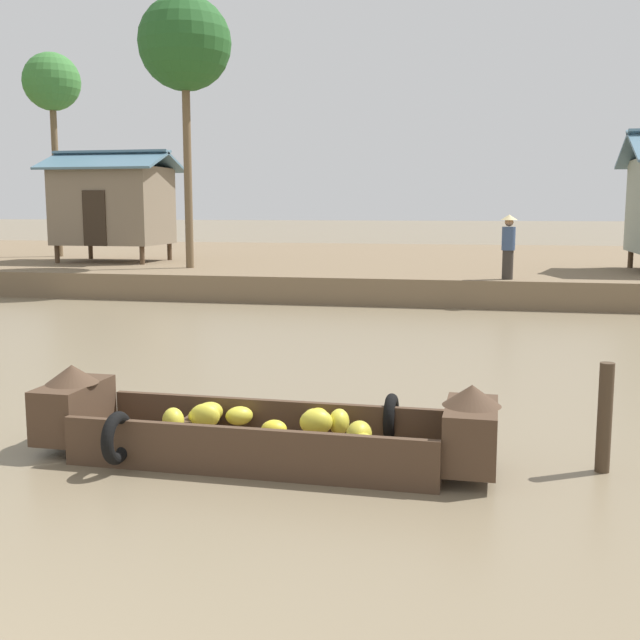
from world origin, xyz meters
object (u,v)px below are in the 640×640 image
(banana_boat, at_px, (262,430))
(vendor_person, at_px, (508,243))
(palm_tree_near, at_px, (185,45))
(palm_tree_mid, at_px, (52,85))
(mooring_post, at_px, (605,418))
(stilt_house_left, at_px, (113,204))

(banana_boat, height_order, vendor_person, vendor_person)
(palm_tree_near, relative_size, palm_tree_mid, 1.07)
(palm_tree_mid, bearing_deg, mooring_post, -48.52)
(mooring_post, bearing_deg, stilt_house_left, 128.69)
(banana_boat, bearing_deg, palm_tree_near, 113.75)
(stilt_house_left, xyz_separation_m, palm_tree_mid, (-3.41, 2.26, 4.37))
(banana_boat, relative_size, vendor_person, 2.88)
(vendor_person, height_order, mooring_post, vendor_person)
(stilt_house_left, height_order, vendor_person, stilt_house_left)
(stilt_house_left, relative_size, vendor_person, 2.50)
(banana_boat, relative_size, stilt_house_left, 1.15)
(palm_tree_near, relative_size, mooring_post, 7.43)
(banana_boat, xyz_separation_m, stilt_house_left, (-10.24, 17.31, 2.38))
(banana_boat, height_order, mooring_post, mooring_post)
(palm_tree_near, distance_m, mooring_post, 19.14)
(stilt_house_left, bearing_deg, banana_boat, -59.40)
(stilt_house_left, distance_m, palm_tree_mid, 5.99)
(banana_boat, relative_size, palm_tree_mid, 0.64)
(palm_tree_mid, xyz_separation_m, mooring_post, (17.00, -19.23, -6.52))
(palm_tree_near, bearing_deg, palm_tree_mid, 147.74)
(palm_tree_mid, distance_m, vendor_person, 18.46)
(banana_boat, height_order, stilt_house_left, stilt_house_left)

